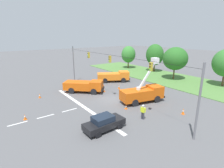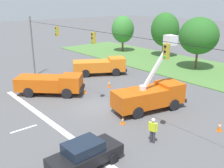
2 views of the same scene
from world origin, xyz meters
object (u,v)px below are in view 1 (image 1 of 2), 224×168
sedan_black (104,123)px  traffic_cone_mid_right (40,96)px  tree_west (155,55)px  traffic_cone_foreground_left (25,117)px  tree_far_west (128,54)px  tree_centre (175,59)px  road_worker (143,111)px  traffic_cone_foreground_right (104,90)px  utility_truck_support_near (114,76)px  traffic_cone_far_right (140,88)px  traffic_cone_near_bucket (119,87)px  traffic_cone_far_left (103,84)px  traffic_cone_lane_edge_a (126,107)px  utility_truck_bucket_lift (143,93)px  traffic_cone_lane_edge_b (183,111)px  utility_truck_support_far (84,86)px

sedan_black → traffic_cone_mid_right: sedan_black is taller
tree_west → traffic_cone_foreground_left: 34.59m
tree_far_west → tree_centre: size_ratio=0.92×
road_worker → traffic_cone_foreground_right: 11.12m
utility_truck_support_near → tree_centre: bearing=61.9°
traffic_cone_far_right → traffic_cone_foreground_left: bearing=-90.4°
traffic_cone_near_bucket → road_worker: bearing=-25.3°
traffic_cone_far_right → utility_truck_support_near: bearing=-179.8°
sedan_black → traffic_cone_near_bucket: size_ratio=5.39×
traffic_cone_far_left → traffic_cone_far_right: bearing=28.6°
traffic_cone_mid_right → traffic_cone_near_bucket: (3.57, 12.73, 0.06)m
tree_far_west → traffic_cone_foreground_left: tree_far_west is taller
traffic_cone_foreground_right → traffic_cone_lane_edge_a: traffic_cone_foreground_right is taller
utility_truck_bucket_lift → sedan_black: 9.35m
sedan_black → traffic_cone_far_right: 14.22m
tree_west → sedan_black: tree_west is taller
utility_truck_support_near → road_worker: (15.38, -7.43, -0.16)m
traffic_cone_lane_edge_a → traffic_cone_lane_edge_b: (5.32, 4.60, 0.10)m
tree_centre → traffic_cone_far_left: 16.44m
utility_truck_support_far → traffic_cone_lane_edge_a: (9.52, 1.07, -0.86)m
utility_truck_support_far → traffic_cone_near_bucket: size_ratio=7.84×
tree_centre → traffic_cone_mid_right: bearing=-100.9°
utility_truck_support_near → traffic_cone_far_right: size_ratio=8.82×
tree_far_west → traffic_cone_far_left: tree_far_west is taller
utility_truck_support_far → sedan_black: (12.11, -4.13, -0.35)m
traffic_cone_foreground_left → traffic_cone_lane_edge_a: 12.16m
traffic_cone_near_bucket → traffic_cone_lane_edge_b: size_ratio=1.06×
traffic_cone_foreground_right → traffic_cone_far_right: size_ratio=0.84×
utility_truck_support_near → traffic_cone_mid_right: size_ratio=9.64×
traffic_cone_near_bucket → traffic_cone_lane_edge_a: 8.87m
tree_west → traffic_cone_foreground_right: 21.47m
tree_far_west → sedan_black: (24.18, -24.65, -3.20)m
tree_west → road_worker: (17.32, -22.08, -3.40)m
tree_west → traffic_cone_lane_edge_b: bearing=-41.6°
utility_truck_support_near → traffic_cone_mid_right: utility_truck_support_near is taller
traffic_cone_foreground_right → traffic_cone_far_left: 3.81m
traffic_cone_lane_edge_a → sedan_black: bearing=-63.5°
traffic_cone_mid_right → utility_truck_support_far: bearing=77.5°
utility_truck_support_near → traffic_cone_far_right: bearing=0.2°
tree_centre → traffic_cone_near_bucket: 14.60m
traffic_cone_foreground_left → traffic_cone_far_right: bearing=89.6°
tree_west → traffic_cone_foreground_left: tree_west is taller
sedan_black → traffic_cone_foreground_right: 12.34m
utility_truck_support_near → traffic_cone_near_bucket: 5.23m
tree_far_west → utility_truck_bucket_lift: (21.08, -15.84, -2.61)m
tree_centre → traffic_cone_far_left: bearing=-108.4°
utility_truck_support_far → traffic_cone_lane_edge_b: (14.83, 5.68, -0.77)m
traffic_cone_lane_edge_a → traffic_cone_foreground_left: bearing=-112.2°
tree_far_west → traffic_cone_lane_edge_a: size_ratio=10.78×
sedan_black → utility_truck_bucket_lift: bearing=109.4°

